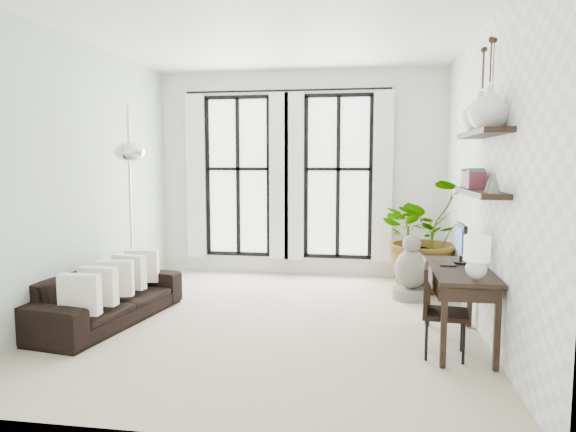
% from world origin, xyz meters
% --- Properties ---
extents(floor, '(5.00, 5.00, 0.00)m').
position_xyz_m(floor, '(0.00, 0.00, 0.00)').
color(floor, '#BFB297').
rests_on(floor, ground).
extents(ceiling, '(5.00, 5.00, 0.00)m').
position_xyz_m(ceiling, '(0.00, 0.00, 3.20)').
color(ceiling, white).
rests_on(ceiling, wall_back).
extents(wall_left, '(0.00, 5.00, 5.00)m').
position_xyz_m(wall_left, '(-2.25, 0.00, 1.60)').
color(wall_left, '#ADC1B3').
rests_on(wall_left, floor).
extents(wall_right, '(0.00, 5.00, 5.00)m').
position_xyz_m(wall_right, '(2.25, 0.00, 1.60)').
color(wall_right, white).
rests_on(wall_right, floor).
extents(wall_back, '(4.50, 0.00, 4.50)m').
position_xyz_m(wall_back, '(0.00, 2.50, 1.60)').
color(wall_back, white).
rests_on(wall_back, floor).
extents(windows, '(3.26, 0.13, 2.65)m').
position_xyz_m(windows, '(-0.20, 2.43, 1.56)').
color(windows, white).
rests_on(windows, wall_back).
extents(wall_shelves, '(0.25, 1.30, 0.60)m').
position_xyz_m(wall_shelves, '(2.11, -0.46, 1.73)').
color(wall_shelves, black).
rests_on(wall_shelves, wall_right).
extents(sofa, '(1.07, 2.08, 0.58)m').
position_xyz_m(sofa, '(-1.80, -0.33, 0.29)').
color(sofa, black).
rests_on(sofa, floor).
extents(throw_pillows, '(0.40, 1.52, 0.40)m').
position_xyz_m(throw_pillows, '(-1.70, -0.33, 0.50)').
color(throw_pillows, white).
rests_on(throw_pillows, sofa).
extents(plant, '(1.74, 1.63, 1.55)m').
position_xyz_m(plant, '(1.87, 1.74, 0.78)').
color(plant, '#2D7228').
rests_on(plant, floor).
extents(desk, '(0.55, 1.30, 1.16)m').
position_xyz_m(desk, '(1.95, -0.55, 0.72)').
color(desk, black).
rests_on(desk, floor).
extents(desk_chair, '(0.44, 0.44, 0.84)m').
position_xyz_m(desk_chair, '(1.71, -0.79, 0.48)').
color(desk_chair, black).
rests_on(desk_chair, floor).
extents(arc_lamp, '(0.75, 1.14, 2.46)m').
position_xyz_m(arc_lamp, '(-1.70, 0.10, 1.88)').
color(arc_lamp, silver).
rests_on(arc_lamp, floor).
extents(buddha, '(0.47, 0.47, 0.85)m').
position_xyz_m(buddha, '(1.64, 1.18, 0.36)').
color(buddha, slate).
rests_on(buddha, floor).
extents(vase_a, '(0.37, 0.37, 0.38)m').
position_xyz_m(vase_a, '(2.11, -0.75, 2.27)').
color(vase_a, white).
rests_on(vase_a, shelf_upper).
extents(vase_b, '(0.37, 0.37, 0.38)m').
position_xyz_m(vase_b, '(2.11, -0.35, 2.27)').
color(vase_b, white).
rests_on(vase_b, shelf_upper).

